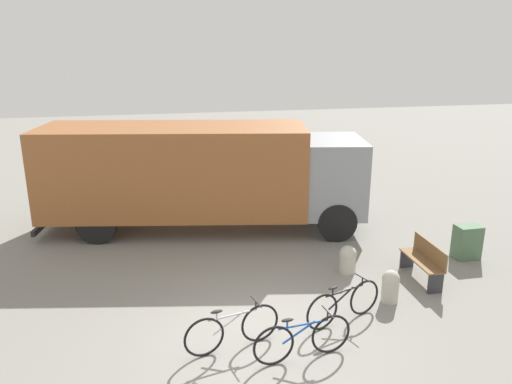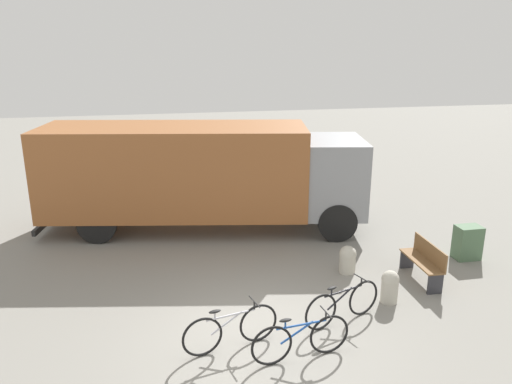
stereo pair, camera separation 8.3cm
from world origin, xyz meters
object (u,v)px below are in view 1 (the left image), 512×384
(delivery_truck, at_px, (199,172))
(bollard_near_bench, at_px, (390,285))
(bicycle_far, at_px, (344,303))
(park_bench, at_px, (424,260))
(utility_box, at_px, (467,242))
(bollard_far_bench, at_px, (348,259))
(bicycle_middle, at_px, (303,339))
(bicycle_near, at_px, (232,329))

(delivery_truck, distance_m, bollard_near_bench, 6.25)
(delivery_truck, xyz_separation_m, bicycle_far, (2.18, -5.59, -1.31))
(park_bench, height_order, utility_box, park_bench)
(delivery_truck, height_order, bollard_far_bench, delivery_truck)
(park_bench, height_order, bicycle_middle, park_bench)
(bollard_near_bench, distance_m, bollard_far_bench, 1.53)
(delivery_truck, xyz_separation_m, bicycle_near, (-0.06, -6.02, -1.31))
(delivery_truck, xyz_separation_m, bicycle_middle, (1.06, -6.56, -1.31))
(park_bench, height_order, bicycle_near, park_bench)
(park_bench, bearing_deg, delivery_truck, 48.56)
(park_bench, xyz_separation_m, bicycle_far, (-2.44, -1.31, -0.09))
(delivery_truck, xyz_separation_m, bollard_far_bench, (3.08, -3.57, -1.36))
(bicycle_middle, distance_m, bollard_near_bench, 2.80)
(bicycle_middle, height_order, bollard_near_bench, bicycle_middle)
(park_bench, xyz_separation_m, bollard_near_bench, (-1.21, -0.78, -0.11))
(park_bench, distance_m, bicycle_near, 5.00)
(bicycle_near, distance_m, bicycle_middle, 1.24)
(bicycle_far, relative_size, bollard_far_bench, 2.58)
(delivery_truck, xyz_separation_m, bollard_near_bench, (3.42, -5.06, -1.32))
(bollard_far_bench, bearing_deg, bicycle_middle, -123.96)
(bicycle_middle, distance_m, bollard_far_bench, 3.62)
(bicycle_near, height_order, bicycle_middle, same)
(park_bench, distance_m, utility_box, 1.88)
(utility_box, bearing_deg, bicycle_near, -157.64)
(bicycle_far, relative_size, utility_box, 2.00)
(bollard_near_bench, relative_size, bollard_far_bench, 1.07)
(delivery_truck, bearing_deg, bollard_near_bench, -45.60)
(bicycle_far, distance_m, bollard_near_bench, 1.35)
(bicycle_far, height_order, bollard_far_bench, bicycle_far)
(bicycle_near, bearing_deg, bollard_far_bench, 24.63)
(bicycle_far, xyz_separation_m, bollard_far_bench, (0.90, 2.03, -0.05))
(park_bench, bearing_deg, bollard_far_bench, 66.57)
(park_bench, bearing_deg, bicycle_far, 119.57)
(bicycle_near, bearing_deg, utility_box, 8.92)
(park_bench, height_order, bollard_near_bench, park_bench)
(park_bench, xyz_separation_m, bicycle_middle, (-3.56, -2.29, -0.09))
(bicycle_far, bearing_deg, delivery_truck, 91.62)
(delivery_truck, xyz_separation_m, park_bench, (4.63, -4.28, -1.22))
(bollard_far_bench, bearing_deg, utility_box, 2.74)
(bicycle_near, relative_size, bicycle_far, 1.03)
(bicycle_near, height_order, bollard_far_bench, bicycle_near)
(bicycle_middle, xyz_separation_m, bollard_far_bench, (2.02, 3.00, -0.05))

